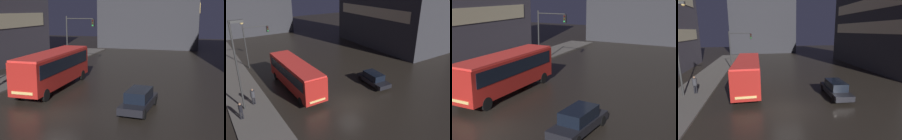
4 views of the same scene
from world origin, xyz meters
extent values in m
plane|color=black|center=(0.00, 0.00, 0.00)|extent=(120.00, 120.00, 0.00)
cube|color=#56514C|center=(-9.00, 10.00, 0.07)|extent=(4.00, 48.00, 0.15)
cube|color=beige|center=(-13.52, 13.02, 5.64)|extent=(0.24, 21.13, 1.80)
cube|color=#AD1E19|center=(-3.37, 6.35, 1.85)|extent=(2.49, 10.60, 2.61)
cube|color=black|center=(-3.37, 6.35, 2.41)|extent=(2.55, 9.75, 1.10)
cube|color=red|center=(-3.37, 6.35, 3.24)|extent=(2.44, 10.38, 0.16)
cube|color=#F4CC72|center=(-3.37, 1.03, 0.95)|extent=(1.74, 0.10, 0.20)
cylinder|color=black|center=(-2.23, 2.45, 0.50)|extent=(0.25, 1.00, 1.00)
cylinder|color=black|center=(-4.52, 2.45, 0.50)|extent=(0.25, 1.00, 1.00)
cylinder|color=black|center=(-2.23, 10.25, 0.50)|extent=(0.25, 1.00, 1.00)
cylinder|color=black|center=(-4.52, 10.25, 0.50)|extent=(0.25, 1.00, 1.00)
cube|color=black|center=(5.13, 2.24, 0.55)|extent=(2.06, 4.80, 0.50)
cube|color=black|center=(5.13, 2.24, 1.17)|extent=(1.65, 2.68, 0.74)
cylinder|color=black|center=(4.23, 0.65, 0.32)|extent=(0.25, 0.65, 0.64)
cylinder|color=black|center=(6.04, 3.82, 0.32)|extent=(0.25, 0.65, 0.64)
cylinder|color=black|center=(4.47, 3.93, 0.32)|extent=(0.25, 0.65, 0.64)
cylinder|color=black|center=(-8.45, 5.23, 0.57)|extent=(0.14, 0.14, 0.85)
cylinder|color=#2D2D2D|center=(-6.52, 16.46, 3.12)|extent=(0.16, 0.16, 6.24)
cylinder|color=#2D2D2D|center=(-4.84, 16.46, 5.94)|extent=(3.36, 0.12, 0.12)
cube|color=black|center=(-3.16, 16.46, 5.44)|extent=(0.30, 0.24, 0.90)
sphere|color=#390706|center=(-3.16, 16.32, 5.72)|extent=(0.18, 0.18, 0.18)
sphere|color=#3B2B07|center=(-3.16, 16.32, 5.44)|extent=(0.18, 0.18, 0.18)
sphere|color=green|center=(-3.16, 16.32, 5.16)|extent=(0.18, 0.18, 0.18)
camera|label=1|loc=(9.02, -18.54, 7.02)|focal=50.00mm
camera|label=2|loc=(-12.07, -15.84, 11.98)|focal=35.00mm
camera|label=3|loc=(12.35, -13.59, 8.27)|focal=50.00mm
camera|label=4|loc=(-2.35, -12.93, 6.34)|focal=28.00mm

